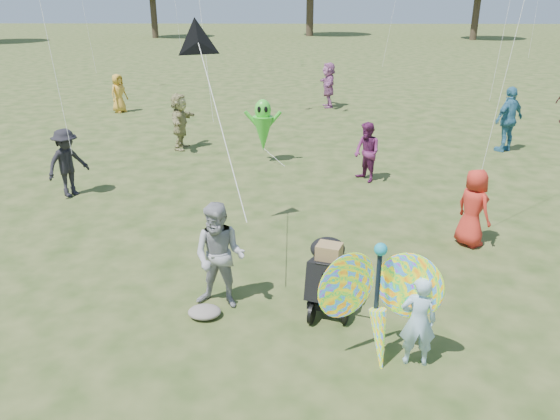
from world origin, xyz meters
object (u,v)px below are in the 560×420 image
(crowd_b, at_px, (67,163))
(jogging_stroller, at_px, (328,271))
(crowd_c, at_px, (509,119))
(crowd_j, at_px, (328,85))
(alien_kite, at_px, (263,128))
(crowd_e, at_px, (367,152))
(crowd_a, at_px, (473,208))
(butterfly_kite, at_px, (379,303))
(adult_man, at_px, (220,256))
(crowd_g, at_px, (119,93))
(crowd_d, at_px, (180,121))
(child_girl, at_px, (418,321))

(crowd_b, bearing_deg, jogging_stroller, -94.47)
(crowd_c, xyz_separation_m, crowd_j, (-4.81, 6.60, -0.05))
(jogging_stroller, xyz_separation_m, alien_kite, (-1.29, 7.49, 0.36))
(crowd_e, relative_size, alien_kite, 0.84)
(crowd_a, xyz_separation_m, butterfly_kite, (-2.25, -3.48, 0.10))
(crowd_j, bearing_deg, crowd_a, 4.69)
(adult_man, relative_size, crowd_a, 1.12)
(crowd_e, bearing_deg, butterfly_kite, -35.40)
(adult_man, xyz_separation_m, crowd_c, (7.36, 8.72, 0.13))
(alien_kite, bearing_deg, butterfly_kite, -78.12)
(crowd_e, relative_size, crowd_g, 1.00)
(crowd_d, height_order, alien_kite, alien_kite)
(crowd_c, relative_size, alien_kite, 1.09)
(child_girl, xyz_separation_m, crowd_b, (-6.64, 6.02, 0.17))
(child_girl, distance_m, butterfly_kite, 0.54)
(child_girl, height_order, crowd_j, crowd_j)
(crowd_e, distance_m, jogging_stroller, 6.09)
(crowd_a, bearing_deg, crowd_c, -54.05)
(crowd_e, bearing_deg, crowd_b, -109.41)
(crowd_a, relative_size, jogging_stroller, 1.29)
(adult_man, xyz_separation_m, butterfly_kite, (2.11, -1.26, 0.02))
(adult_man, bearing_deg, crowd_d, 116.72)
(crowd_d, distance_m, crowd_e, 5.90)
(jogging_stroller, distance_m, alien_kite, 7.61)
(alien_kite, bearing_deg, crowd_d, 151.84)
(crowd_a, height_order, butterfly_kite, butterfly_kite)
(crowd_a, distance_m, crowd_c, 7.17)
(adult_man, distance_m, crowd_g, 15.20)
(crowd_g, distance_m, alien_kite, 8.93)
(jogging_stroller, bearing_deg, crowd_j, 105.69)
(child_girl, height_order, crowd_b, crowd_b)
(crowd_g, distance_m, butterfly_kite, 17.23)
(jogging_stroller, bearing_deg, crowd_g, 136.36)
(crowd_a, height_order, crowd_c, crowd_c)
(crowd_b, bearing_deg, crowd_a, -70.63)
(adult_man, bearing_deg, crowd_g, 124.22)
(crowd_b, relative_size, crowd_g, 1.06)
(child_girl, relative_size, crowd_e, 0.84)
(adult_man, relative_size, crowd_d, 0.98)
(crowd_b, distance_m, crowd_e, 7.03)
(crowd_d, height_order, crowd_g, crowd_d)
(butterfly_kite, bearing_deg, child_girl, -7.26)
(crowd_b, relative_size, crowd_j, 0.88)
(butterfly_kite, bearing_deg, crowd_d, 113.41)
(crowd_c, relative_size, crowd_d, 1.14)
(crowd_c, height_order, jogging_stroller, crowd_c)
(crowd_a, distance_m, crowd_b, 8.75)
(crowd_c, xyz_separation_m, jogging_stroller, (-5.79, -8.78, -0.33))
(crowd_d, xyz_separation_m, crowd_e, (5.14, -2.91, -0.10))
(crowd_a, bearing_deg, jogging_stroller, 99.96)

